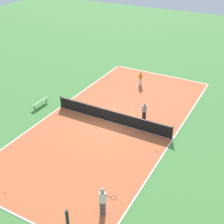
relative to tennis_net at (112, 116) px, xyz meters
The scene contains 9 objects.
ground_plane 0.56m from the tennis_net, ahead, with size 80.00×80.00×0.00m, color #47843D.
court_surface 0.55m from the tennis_net, ahead, with size 9.95×20.98×0.02m.
tennis_net is the anchor object (origin of this frame).
bench 6.57m from the tennis_net, ahead, with size 0.36×1.83×0.45m.
player_far_white 9.09m from the tennis_net, 115.49° to the left, with size 0.97×0.45×1.76m.
player_baseline_gray 2.54m from the tennis_net, 143.44° to the right, with size 0.51×0.51×1.46m.
player_center_orange 7.18m from the tennis_net, 83.66° to the right, with size 0.45×0.45×1.37m.
tennis_ball_midcourt 9.70m from the tennis_net, 79.85° to the left, with size 0.07×0.07×0.07m, color #CCE033.
tennis_ball_left_sideline 4.80m from the tennis_net, 157.31° to the left, with size 0.07×0.07×0.07m, color #CCE033.
Camera 1 is at (-9.76, 18.00, 12.87)m, focal length 50.00 mm.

